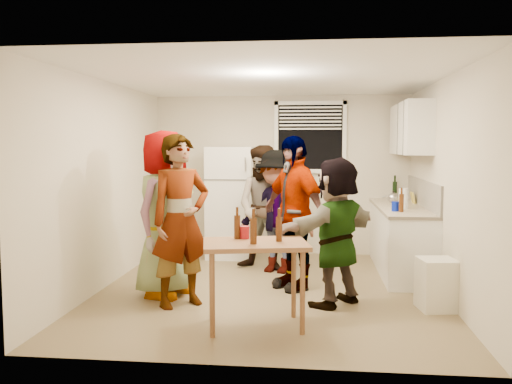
# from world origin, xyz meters

# --- Properties ---
(room) EXTENTS (4.00, 4.50, 2.50)m
(room) POSITION_xyz_m (0.00, 0.00, 0.00)
(room) COLOR beige
(room) RESTS_ON ground
(window) EXTENTS (1.12, 0.10, 1.06)m
(window) POSITION_xyz_m (0.45, 2.21, 1.85)
(window) COLOR white
(window) RESTS_ON room
(refrigerator) EXTENTS (0.70, 0.70, 1.70)m
(refrigerator) POSITION_xyz_m (-0.75, 1.88, 0.85)
(refrigerator) COLOR white
(refrigerator) RESTS_ON ground
(counter_lower) EXTENTS (0.60, 2.20, 0.86)m
(counter_lower) POSITION_xyz_m (1.70, 1.15, 0.43)
(counter_lower) COLOR white
(counter_lower) RESTS_ON ground
(countertop) EXTENTS (0.64, 2.22, 0.04)m
(countertop) POSITION_xyz_m (1.70, 1.15, 0.88)
(countertop) COLOR #C1B198
(countertop) RESTS_ON counter_lower
(backsplash) EXTENTS (0.03, 2.20, 0.36)m
(backsplash) POSITION_xyz_m (1.99, 1.15, 1.08)
(backsplash) COLOR beige
(backsplash) RESTS_ON countertop
(upper_cabinets) EXTENTS (0.34, 1.60, 0.70)m
(upper_cabinets) POSITION_xyz_m (1.83, 1.35, 1.95)
(upper_cabinets) COLOR white
(upper_cabinets) RESTS_ON room
(kettle) EXTENTS (0.24, 0.21, 0.19)m
(kettle) POSITION_xyz_m (1.65, 1.56, 0.90)
(kettle) COLOR silver
(kettle) RESTS_ON countertop
(paper_towel) EXTENTS (0.12, 0.12, 0.26)m
(paper_towel) POSITION_xyz_m (1.68, 0.86, 0.90)
(paper_towel) COLOR white
(paper_towel) RESTS_ON countertop
(wine_bottle) EXTENTS (0.07, 0.07, 0.27)m
(wine_bottle) POSITION_xyz_m (1.75, 2.13, 0.90)
(wine_bottle) COLOR black
(wine_bottle) RESTS_ON countertop
(beer_bottle_counter) EXTENTS (0.06, 0.06, 0.22)m
(beer_bottle_counter) POSITION_xyz_m (1.60, 0.51, 0.90)
(beer_bottle_counter) COLOR #47230C
(beer_bottle_counter) RESTS_ON countertop
(blue_cup) EXTENTS (0.09, 0.09, 0.12)m
(blue_cup) POSITION_xyz_m (1.54, 0.58, 0.90)
(blue_cup) COLOR #081AA3
(blue_cup) RESTS_ON countertop
(picture_frame) EXTENTS (0.02, 0.19, 0.16)m
(picture_frame) POSITION_xyz_m (1.92, 1.55, 0.98)
(picture_frame) COLOR gold
(picture_frame) RESTS_ON countertop
(trash_bin) EXTENTS (0.42, 0.42, 0.54)m
(trash_bin) POSITION_xyz_m (1.82, -0.57, 0.25)
(trash_bin) COLOR white
(trash_bin) RESTS_ON ground
(serving_table) EXTENTS (1.08, 0.83, 0.82)m
(serving_table) POSITION_xyz_m (-0.02, -1.32, 0.00)
(serving_table) COLOR brown
(serving_table) RESTS_ON ground
(beer_bottle_table) EXTENTS (0.06, 0.06, 0.24)m
(beer_bottle_table) POSITION_xyz_m (-0.03, -1.42, 0.82)
(beer_bottle_table) COLOR #47230C
(beer_bottle_table) RESTS_ON serving_table
(red_cup) EXTENTS (0.09, 0.09, 0.12)m
(red_cup) POSITION_xyz_m (-0.15, -1.15, 0.82)
(red_cup) COLOR maroon
(red_cup) RESTS_ON serving_table
(guest_grey) EXTENTS (2.09, 1.50, 0.60)m
(guest_grey) POSITION_xyz_m (-1.18, -0.33, 0.00)
(guest_grey) COLOR gray
(guest_grey) RESTS_ON ground
(guest_stripe) EXTENTS (1.71, 1.84, 0.44)m
(guest_stripe) POSITION_xyz_m (-0.89, -0.71, 0.00)
(guest_stripe) COLOR #141933
(guest_stripe) RESTS_ON ground
(guest_back_left) EXTENTS (1.28, 1.89, 0.65)m
(guest_back_left) POSITION_xyz_m (-0.14, 1.06, 0.00)
(guest_back_left) COLOR brown
(guest_back_left) RESTS_ON ground
(guest_back_right) EXTENTS (1.55, 1.92, 0.62)m
(guest_back_right) POSITION_xyz_m (0.02, 0.94, 0.00)
(guest_back_right) COLOR #39383D
(guest_back_right) RESTS_ON ground
(guest_black) EXTENTS (2.10, 2.01, 0.45)m
(guest_black) POSITION_xyz_m (0.28, 0.12, 0.00)
(guest_black) COLOR black
(guest_black) RESTS_ON ground
(guest_orange) EXTENTS (2.19, 2.18, 0.47)m
(guest_orange) POSITION_xyz_m (0.76, -0.50, 0.00)
(guest_orange) COLOR #F1AA61
(guest_orange) RESTS_ON ground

